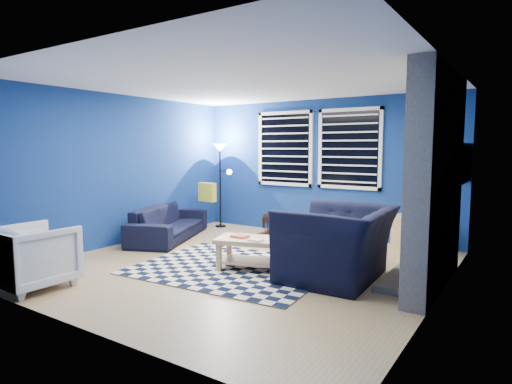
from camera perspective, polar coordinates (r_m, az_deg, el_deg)
floor at (r=6.00m, az=-1.70°, el=-9.75°), size 5.00×5.00×0.00m
ceiling at (r=5.84m, az=-1.78°, el=14.57°), size 5.00×5.00×0.00m
wall_back at (r=7.96m, az=8.66°, el=3.20°), size 5.00×0.00×5.00m
wall_left at (r=7.51m, az=-17.58°, el=2.82°), size 0.00×5.00×5.00m
wall_right at (r=4.82m, az=23.42°, el=0.99°), size 0.00×5.00×5.00m
fireplace at (r=5.34m, az=22.84°, el=0.87°), size 0.65×2.00×2.50m
window_left at (r=8.26m, az=3.83°, el=5.78°), size 1.17×0.06×1.42m
window_right at (r=7.71m, az=12.32°, el=5.64°), size 1.17×0.06×1.42m
tv at (r=6.79m, az=25.96°, el=3.46°), size 0.07×1.00×0.58m
rug at (r=5.86m, az=-3.03°, el=-10.06°), size 2.63×2.17×0.02m
sofa at (r=7.78m, az=-11.52°, el=-4.00°), size 2.16×1.50×0.59m
armchair_big at (r=5.40m, az=10.77°, el=-6.73°), size 1.43×1.26×0.90m
armchair_bent at (r=5.64m, az=-27.54°, el=-7.61°), size 0.81×0.83×0.74m
rocking_horse at (r=7.90m, az=1.76°, el=-3.76°), size 0.39×0.57×0.44m
coffee_table at (r=5.72m, az=-0.69°, el=-7.32°), size 1.01×0.76×0.45m
cabinet at (r=7.27m, az=20.55°, el=-5.06°), size 0.70×0.51×0.63m
floor_lamp at (r=8.69m, az=-4.74°, el=4.42°), size 0.46×0.28×1.70m
throw_pillow at (r=8.27m, az=-6.51°, el=-0.02°), size 0.39×0.14×0.36m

